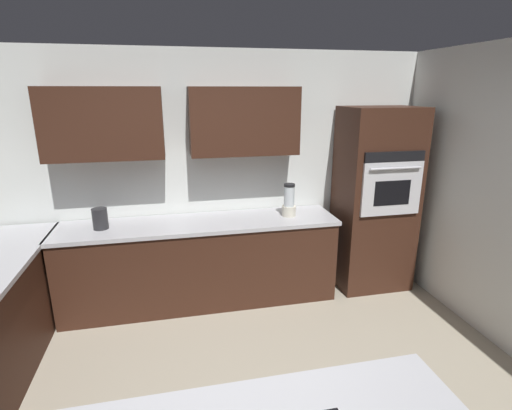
% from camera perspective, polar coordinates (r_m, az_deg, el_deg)
% --- Properties ---
extents(wall_back, '(6.00, 0.44, 2.60)m').
position_cam_1_polar(wall_back, '(4.20, -8.47, 6.05)').
color(wall_back, silver).
rests_on(wall_back, ground).
extents(lower_cabinets_back, '(2.80, 0.60, 0.86)m').
position_cam_1_polar(lower_cabinets_back, '(4.20, -8.00, -8.52)').
color(lower_cabinets_back, '#381E14').
rests_on(lower_cabinets_back, ground).
extents(countertop_back, '(2.84, 0.64, 0.04)m').
position_cam_1_polar(countertop_back, '(4.03, -8.25, -2.71)').
color(countertop_back, '#B2B2B7').
rests_on(countertop_back, lower_cabinets_back).
extents(wall_oven, '(0.80, 0.66, 2.03)m').
position_cam_1_polar(wall_oven, '(4.54, 17.02, 0.74)').
color(wall_oven, '#381E14').
rests_on(wall_oven, ground).
extents(blender, '(0.15, 0.15, 0.35)m').
position_cam_1_polar(blender, '(4.14, 4.86, 0.41)').
color(blender, beige).
rests_on(blender, countertop_back).
extents(kettle, '(0.14, 0.14, 0.20)m').
position_cam_1_polar(kettle, '(4.04, -21.87, -1.87)').
color(kettle, '#262628').
rests_on(kettle, countertop_back).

